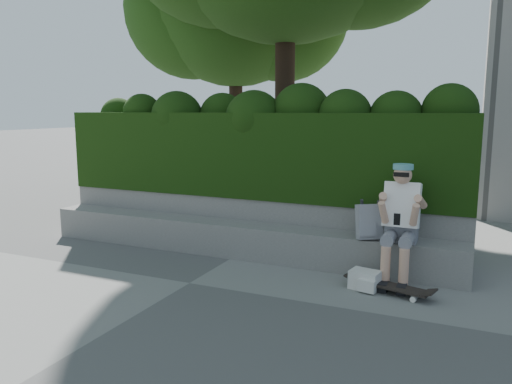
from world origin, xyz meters
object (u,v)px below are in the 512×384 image
at_px(backpack_ground, 365,280).
at_px(backpack_plaid, 369,222).
at_px(skateboard, 389,286).
at_px(person, 401,218).

bearing_deg(backpack_ground, backpack_plaid, 109.37).
relative_size(skateboard, backpack_plaid, 2.17).
bearing_deg(skateboard, backpack_ground, -173.23).
bearing_deg(backpack_ground, skateboard, 3.22).
relative_size(person, backpack_ground, 4.30).
bearing_deg(backpack_plaid, backpack_ground, -112.62).
xyz_separation_m(skateboard, backpack_plaid, (-0.35, 0.53, 0.58)).
relative_size(skateboard, backpack_ground, 2.85).
relative_size(person, backpack_plaid, 3.27).
distance_m(skateboard, backpack_ground, 0.27).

